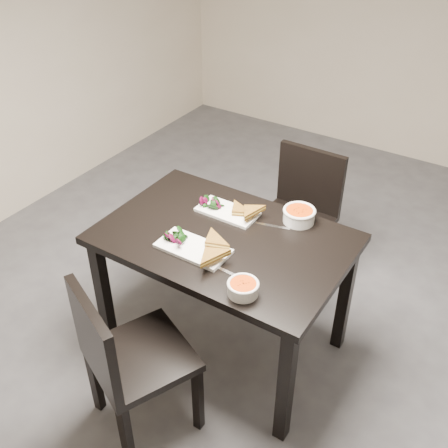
% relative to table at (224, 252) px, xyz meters
% --- Properties ---
extents(ground, '(5.00, 5.00, 0.00)m').
position_rel_table_xyz_m(ground, '(0.44, 0.28, -0.65)').
color(ground, '#47474C').
rests_on(ground, ground).
extents(room_shell, '(5.02, 5.02, 2.81)m').
position_rel_table_xyz_m(room_shell, '(0.44, 0.28, 1.18)').
color(room_shell, beige).
rests_on(room_shell, ground).
extents(table, '(1.20, 0.80, 0.75)m').
position_rel_table_xyz_m(table, '(0.00, 0.00, 0.00)').
color(table, black).
rests_on(table, ground).
extents(chair_near, '(0.56, 0.56, 0.85)m').
position_rel_table_xyz_m(chair_near, '(-0.08, -0.67, -0.17)').
color(chair_near, black).
rests_on(chair_near, ground).
extents(chair_far, '(0.42, 0.42, 0.85)m').
position_rel_table_xyz_m(chair_far, '(0.05, 0.78, -0.17)').
color(chair_far, black).
rests_on(chair_far, ground).
extents(plate_near, '(0.34, 0.17, 0.02)m').
position_rel_table_xyz_m(plate_near, '(-0.06, -0.17, 0.11)').
color(plate_near, white).
rests_on(plate_near, table).
extents(sandwich_near, '(0.21, 0.18, 0.06)m').
position_rel_table_xyz_m(sandwich_near, '(0.00, -0.16, 0.14)').
color(sandwich_near, olive).
rests_on(sandwich_near, plate_near).
extents(salad_near, '(0.11, 0.10, 0.05)m').
position_rel_table_xyz_m(salad_near, '(-0.16, -0.17, 0.14)').
color(salad_near, black).
rests_on(salad_near, plate_near).
extents(soup_bowl_near, '(0.14, 0.14, 0.06)m').
position_rel_table_xyz_m(soup_bowl_near, '(0.29, -0.30, 0.13)').
color(soup_bowl_near, white).
rests_on(soup_bowl_near, table).
extents(cutlery_near, '(0.18, 0.03, 0.00)m').
position_rel_table_xyz_m(cutlery_near, '(0.14, -0.22, 0.10)').
color(cutlery_near, silver).
rests_on(cutlery_near, table).
extents(plate_far, '(0.31, 0.16, 0.02)m').
position_rel_table_xyz_m(plate_far, '(-0.09, 0.18, 0.11)').
color(plate_far, white).
rests_on(plate_far, table).
extents(sandwich_far, '(0.19, 0.17, 0.05)m').
position_rel_table_xyz_m(sandwich_far, '(-0.03, 0.16, 0.14)').
color(sandwich_far, olive).
rests_on(sandwich_far, plate_far).
extents(salad_far, '(0.10, 0.09, 0.04)m').
position_rel_table_xyz_m(salad_far, '(-0.19, 0.18, 0.14)').
color(salad_far, black).
rests_on(salad_far, plate_far).
extents(soup_bowl_far, '(0.16, 0.16, 0.07)m').
position_rel_table_xyz_m(soup_bowl_far, '(0.25, 0.31, 0.14)').
color(soup_bowl_far, white).
rests_on(soup_bowl_far, table).
extents(cutlery_far, '(0.18, 0.06, 0.00)m').
position_rel_table_xyz_m(cutlery_far, '(0.16, 0.20, 0.10)').
color(cutlery_far, silver).
rests_on(cutlery_far, table).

